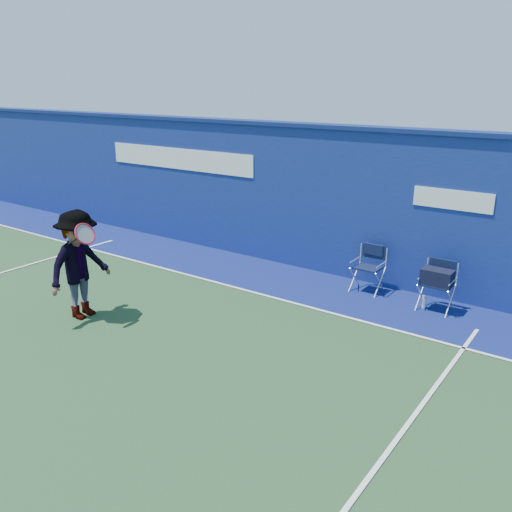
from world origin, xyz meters
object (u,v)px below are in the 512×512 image
Objects in this scene: water_bottle at (424,302)px; tennis_player at (79,265)px; directors_chair_left at (368,277)px; directors_chair_right at (436,291)px.

water_bottle is 6.08m from tennis_player.
directors_chair_left is 0.48× the size of tennis_player.
tennis_player is at bearing -141.43° from water_bottle.
tennis_player reaches higher than water_bottle.
directors_chair_left is 1.38m from directors_chair_right.
directors_chair_right is at bearing -6.61° from directors_chair_left.
water_bottle is (-0.18, -0.04, -0.25)m from directors_chair_right.
directors_chair_left is at bearing 48.34° from tennis_player.
directors_chair_left is 5.33m from tennis_player.
directors_chair_left reaches higher than water_bottle.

